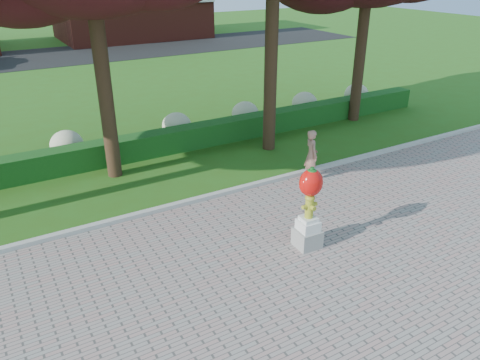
{
  "coord_description": "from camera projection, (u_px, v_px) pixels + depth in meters",
  "views": [
    {
      "loc": [
        -5.37,
        -7.67,
        6.19
      ],
      "look_at": [
        -0.32,
        1.0,
        1.46
      ],
      "focal_mm": 35.0,
      "sensor_mm": 36.0,
      "label": 1
    }
  ],
  "objects": [
    {
      "name": "curb",
      "position": [
        215.0,
        195.0,
        13.39
      ],
      "size": [
        40.0,
        0.18,
        0.15
      ],
      "primitive_type": "cube",
      "color": "#ADADA5",
      "rests_on": "ground"
    },
    {
      "name": "lawn_hedge",
      "position": [
        162.0,
        142.0,
        16.38
      ],
      "size": [
        24.0,
        0.7,
        0.8
      ],
      "primitive_type": "cube",
      "color": "#113E14",
      "rests_on": "ground"
    },
    {
      "name": "hydrant_sculpture",
      "position": [
        309.0,
        206.0,
        10.64
      ],
      "size": [
        0.59,
        0.58,
        2.04
      ],
      "rotation": [
        0.0,
        0.0,
        -0.06
      ],
      "color": "gray",
      "rests_on": "walkway"
    },
    {
      "name": "street",
      "position": [
        52.0,
        57.0,
        32.96
      ],
      "size": [
        50.0,
        8.0,
        0.02
      ],
      "primitive_type": "cube",
      "color": "black",
      "rests_on": "ground"
    },
    {
      "name": "ground",
      "position": [
        273.0,
        248.0,
        11.08
      ],
      "size": [
        100.0,
        100.0,
        0.0
      ],
      "primitive_type": "plane",
      "color": "#2D5916",
      "rests_on": "ground"
    },
    {
      "name": "woman",
      "position": [
        311.0,
        155.0,
        14.17
      ],
      "size": [
        0.52,
        0.66,
        1.58
      ],
      "primitive_type": "imported",
      "rotation": [
        0.0,
        0.0,
        1.3
      ],
      "color": "#A6715F",
      "rests_on": "walkway"
    },
    {
      "name": "hydrangea_row",
      "position": [
        166.0,
        128.0,
        17.36
      ],
      "size": [
        20.1,
        1.1,
        0.99
      ],
      "color": "#B7B78C",
      "rests_on": "ground"
    }
  ]
}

